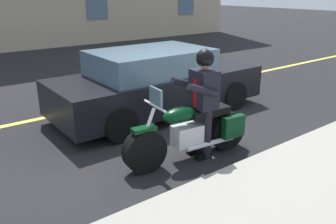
{
  "coord_description": "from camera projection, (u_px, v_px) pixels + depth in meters",
  "views": [
    {
      "loc": [
        4.12,
        5.03,
        2.57
      ],
      "look_at": [
        1.03,
        0.95,
        0.75
      ],
      "focal_mm": 36.97,
      "sensor_mm": 36.0,
      "label": 1
    }
  ],
  "objects": [
    {
      "name": "ground_plane",
      "position": [
        180.0,
        124.0,
        6.98
      ],
      "size": [
        80.0,
        80.0,
        0.0
      ],
      "primitive_type": "plane",
      "color": "black"
    },
    {
      "name": "lane_center_stripe",
      "position": [
        129.0,
        100.0,
        8.48
      ],
      "size": [
        60.0,
        0.16,
        0.01
      ],
      "primitive_type": "cube",
      "color": "#E5DB4C",
      "rests_on": "ground_plane"
    },
    {
      "name": "motorcycle_main",
      "position": [
        192.0,
        132.0,
        5.44
      ],
      "size": [
        2.22,
        0.73,
        1.26
      ],
      "color": "black",
      "rests_on": "ground_plane"
    },
    {
      "name": "rider_main",
      "position": [
        203.0,
        95.0,
        5.34
      ],
      "size": [
        0.66,
        0.59,
        1.74
      ],
      "color": "black",
      "rests_on": "ground_plane"
    },
    {
      "name": "car_silver",
      "position": [
        157.0,
        82.0,
        7.39
      ],
      "size": [
        4.6,
        1.92,
        1.4
      ],
      "color": "black",
      "rests_on": "ground_plane"
    }
  ]
}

